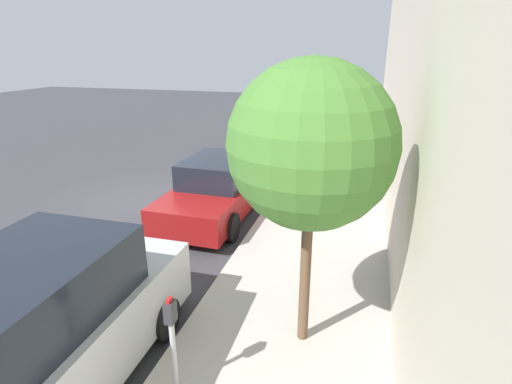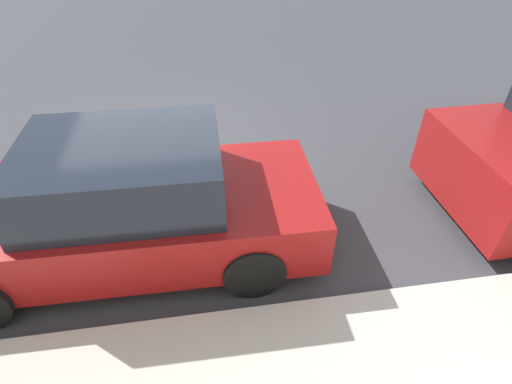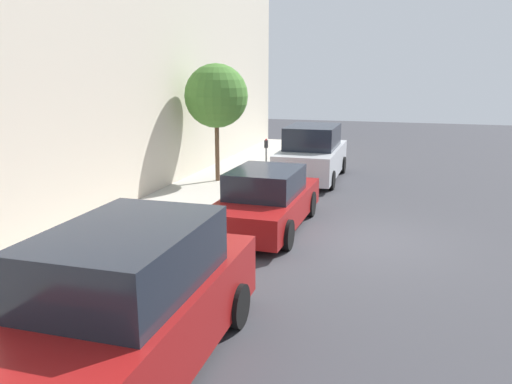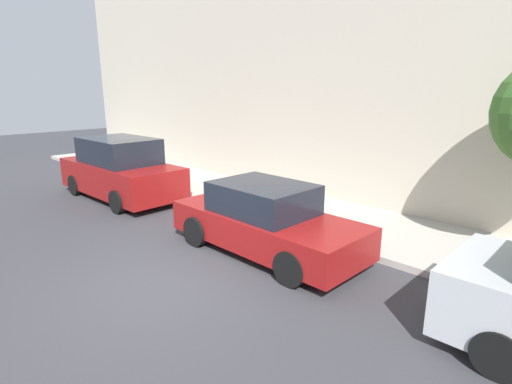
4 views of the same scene
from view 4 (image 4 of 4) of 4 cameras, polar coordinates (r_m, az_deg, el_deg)
ground_plane at (r=7.76m, az=-11.92°, el=-12.66°), size 60.00×60.00×0.00m
sidewalk at (r=11.11m, az=10.19°, el=-3.70°), size 3.13×32.00×0.15m
building_facade at (r=12.97m, az=18.37°, el=23.62°), size 2.00×32.00×11.42m
parked_sedan_second at (r=8.72m, az=1.34°, el=-4.08°), size 1.92×4.53×1.54m
parked_suv_third at (r=13.76m, az=-18.78°, el=2.96°), size 2.08×4.82×1.98m
fire_hydrant at (r=17.09m, az=-18.72°, el=3.60°), size 0.20×0.20×0.69m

